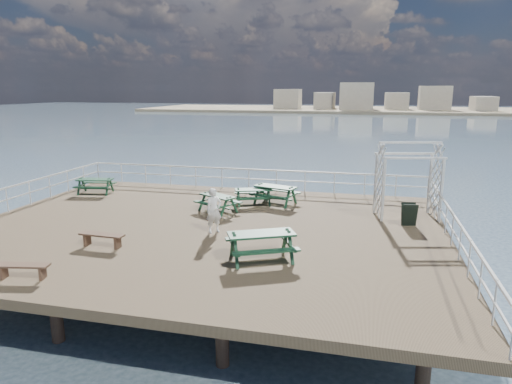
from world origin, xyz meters
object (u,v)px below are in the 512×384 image
at_px(picnic_table_c, 253,193).
at_px(flat_bench_near, 23,268).
at_px(picnic_table_b, 275,191).
at_px(picnic_table_d, 218,200).
at_px(picnic_table_a, 95,183).
at_px(person, 214,211).
at_px(picnic_table_e, 261,240).
at_px(trellis_arbor, 408,184).
at_px(flat_bench_far, 102,237).

xyz_separation_m(picnic_table_c, flat_bench_near, (-4.18, -9.64, -0.20)).
distance_m(picnic_table_b, flat_bench_near, 11.21).
xyz_separation_m(picnic_table_d, flat_bench_near, (-3.00, -8.05, -0.21)).
relative_size(picnic_table_b, picnic_table_c, 1.13).
bearing_deg(flat_bench_near, picnic_table_a, 101.30).
bearing_deg(person, flat_bench_near, -167.55).
bearing_deg(person, picnic_table_b, 32.48).
bearing_deg(flat_bench_near, picnic_table_b, 51.65).
height_order(picnic_table_a, person, person).
height_order(picnic_table_a, picnic_table_b, picnic_table_b).
distance_m(picnic_table_c, picnic_table_e, 6.92).
relative_size(picnic_table_c, picnic_table_d, 0.95).
bearing_deg(trellis_arbor, picnic_table_b, 157.87).
bearing_deg(picnic_table_c, flat_bench_near, -133.81).
relative_size(picnic_table_d, trellis_arbor, 0.69).
xyz_separation_m(picnic_table_c, picnic_table_d, (-1.17, -1.59, 0.01)).
relative_size(picnic_table_a, trellis_arbor, 0.63).
distance_m(picnic_table_d, flat_bench_far, 5.68).
bearing_deg(flat_bench_far, person, 39.93).
bearing_deg(trellis_arbor, flat_bench_far, -161.74).
height_order(picnic_table_c, flat_bench_near, picnic_table_c).
height_order(picnic_table_d, trellis_arbor, trellis_arbor).
relative_size(picnic_table_b, trellis_arbor, 0.74).
relative_size(picnic_table_e, flat_bench_far, 1.61).
xyz_separation_m(picnic_table_c, flat_bench_far, (-3.51, -6.76, -0.18)).
relative_size(picnic_table_d, flat_bench_far, 1.35).
bearing_deg(person, trellis_arbor, -12.93).
xyz_separation_m(picnic_table_c, person, (-0.38, -4.38, 0.31)).
xyz_separation_m(picnic_table_c, picnic_table_e, (1.92, -6.65, 0.12)).
height_order(picnic_table_d, flat_bench_far, picnic_table_d).
xyz_separation_m(picnic_table_e, trellis_arbor, (4.68, 6.12, 0.74)).
height_order(flat_bench_near, flat_bench_far, flat_bench_far).
bearing_deg(picnic_table_a, picnic_table_e, -44.86).
bearing_deg(flat_bench_near, picnic_table_e, 14.94).
height_order(picnic_table_e, trellis_arbor, trellis_arbor).
height_order(picnic_table_e, person, person).
relative_size(picnic_table_c, person, 1.22).
height_order(picnic_table_c, flat_bench_far, picnic_table_c).
bearing_deg(trellis_arbor, flat_bench_near, -153.18).
relative_size(flat_bench_near, trellis_arbor, 0.49).
xyz_separation_m(trellis_arbor, person, (-6.98, -3.84, -0.55)).
relative_size(picnic_table_c, trellis_arbor, 0.65).
bearing_deg(picnic_table_e, flat_bench_near, -179.83).
distance_m(picnic_table_e, flat_bench_near, 6.80).
height_order(picnic_table_a, picnic_table_c, picnic_table_a).
relative_size(picnic_table_b, picnic_table_d, 1.07).
height_order(flat_bench_near, person, person).
xyz_separation_m(picnic_table_a, flat_bench_far, (4.75, -7.00, -0.20)).
distance_m(picnic_table_d, picnic_table_e, 5.94).
relative_size(picnic_table_a, picnic_table_b, 0.86).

